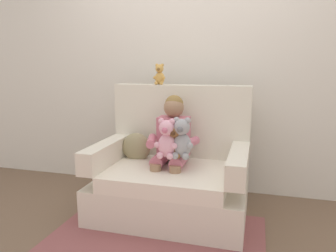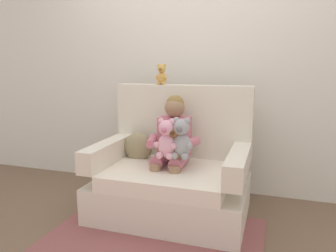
# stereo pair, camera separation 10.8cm
# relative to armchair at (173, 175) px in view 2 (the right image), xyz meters

# --- Properties ---
(ground_plane) EXTENTS (8.00, 8.00, 0.00)m
(ground_plane) POSITION_rel_armchair_xyz_m (0.00, -0.06, -0.33)
(ground_plane) COLOR brown
(back_wall) EXTENTS (6.00, 0.10, 2.60)m
(back_wall) POSITION_rel_armchair_xyz_m (0.00, 0.67, 0.97)
(back_wall) COLOR silver
(back_wall) RESTS_ON ground
(armchair) EXTENTS (1.24, 0.87, 1.08)m
(armchair) POSITION_rel_armchair_xyz_m (0.00, 0.00, 0.00)
(armchair) COLOR silver
(armchair) RESTS_ON ground
(seated_child) EXTENTS (0.45, 0.39, 0.82)m
(seated_child) POSITION_rel_armchair_xyz_m (-0.01, 0.01, 0.31)
(seated_child) COLOR #C66B7F
(seated_child) RESTS_ON armchair
(plush_grey) EXTENTS (0.19, 0.16, 0.32)m
(plush_grey) POSITION_rel_armchair_xyz_m (0.11, -0.15, 0.36)
(plush_grey) COLOR #9E9EA3
(plush_grey) RESTS_ON armchair
(plush_pink) EXTENTS (0.19, 0.15, 0.31)m
(plush_pink) POSITION_rel_armchair_xyz_m (-0.00, -0.17, 0.35)
(plush_pink) COLOR #EAA8BC
(plush_pink) RESTS_ON armchair
(plush_brown) EXTENTS (0.17, 0.13, 0.28)m
(plush_brown) POSITION_rel_armchair_xyz_m (0.05, -0.14, 0.33)
(plush_brown) COLOR brown
(plush_brown) RESTS_ON armchair
(plush_honey_on_backrest) EXTENTS (0.11, 0.09, 0.19)m
(plush_honey_on_backrest) POSITION_rel_armchair_xyz_m (-0.20, 0.30, 0.83)
(plush_honey_on_backrest) COLOR gold
(plush_honey_on_backrest) RESTS_ON armchair
(throw_pillow) EXTENTS (0.27, 0.14, 0.26)m
(throw_pillow) POSITION_rel_armchair_xyz_m (-0.36, 0.10, 0.20)
(throw_pillow) COLOR #998C66
(throw_pillow) RESTS_ON armchair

